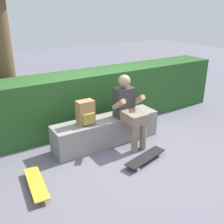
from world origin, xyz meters
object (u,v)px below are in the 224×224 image
skateboard_beside_bench (36,183)px  backpack_on_bench (86,113)px  skateboard_near_person (146,157)px  bench_main (107,130)px  person_skater (129,108)px

skateboard_beside_bench → backpack_on_bench: 1.37m
skateboard_near_person → bench_main: bearing=102.3°
person_skater → skateboard_near_person: 0.90m
backpack_on_bench → person_skater: bearing=-16.0°
person_skater → backpack_on_bench: (-0.72, 0.21, -0.00)m
skateboard_near_person → backpack_on_bench: size_ratio=2.06×
person_skater → skateboard_near_person: bearing=-100.9°
bench_main → person_skater: size_ratio=1.60×
skateboard_near_person → backpack_on_bench: backpack_on_bench is taller
bench_main → backpack_on_bench: bearing=-178.7°
bench_main → backpack_on_bench: 0.59m
skateboard_beside_bench → bench_main: bearing=22.5°
bench_main → skateboard_near_person: bearing=-77.7°
skateboard_near_person → skateboard_beside_bench: (-1.67, 0.27, 0.00)m
skateboard_beside_bench → backpack_on_bench: bearing=29.3°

